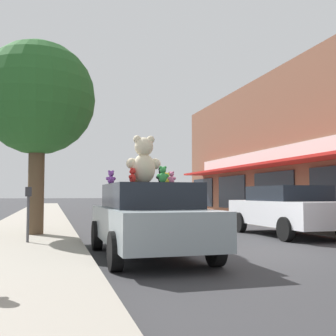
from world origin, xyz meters
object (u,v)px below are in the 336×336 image
(teddy_bear_giant, at_px, (144,160))
(teddy_bear_yellow, at_px, (167,179))
(teddy_bear_brown, at_px, (136,176))
(plush_art_car, at_px, (149,218))
(parking_meter, at_px, (28,207))
(street_tree, at_px, (38,99))
(teddy_bear_purple, at_px, (111,178))
(teddy_bear_green, at_px, (163,175))
(teddy_bear_black, at_px, (162,176))
(parked_car_far_center, at_px, (287,209))
(teddy_bear_pink, at_px, (172,178))
(teddy_bear_red, at_px, (133,176))

(teddy_bear_giant, distance_m, teddy_bear_yellow, 1.07)
(teddy_bear_brown, bearing_deg, plush_art_car, 168.18)
(parking_meter, bearing_deg, teddy_bear_yellow, -21.24)
(teddy_bear_yellow, relative_size, street_tree, 0.05)
(teddy_bear_purple, relative_size, teddy_bear_yellow, 1.14)
(teddy_bear_yellow, bearing_deg, teddy_bear_purple, 9.74)
(plush_art_car, xyz_separation_m, teddy_bear_purple, (-0.65, 0.93, 0.84))
(plush_art_car, bearing_deg, street_tree, 120.63)
(teddy_bear_purple, bearing_deg, teddy_bear_green, 105.39)
(teddy_bear_green, bearing_deg, teddy_bear_purple, -60.49)
(teddy_bear_purple, bearing_deg, plush_art_car, 115.58)
(teddy_bear_black, bearing_deg, parked_car_far_center, -142.61)
(teddy_bear_purple, relative_size, teddy_bear_black, 0.97)
(parked_car_far_center, relative_size, street_tree, 0.84)
(teddy_bear_green, relative_size, teddy_bear_brown, 0.93)
(parked_car_far_center, bearing_deg, street_tree, 174.37)
(teddy_bear_pink, relative_size, teddy_bear_green, 0.78)
(plush_art_car, xyz_separation_m, parked_car_far_center, (5.09, 3.15, 0.02))
(plush_art_car, relative_size, parking_meter, 3.53)
(teddy_bear_yellow, bearing_deg, teddy_bear_red, 62.71)
(teddy_bear_green, relative_size, parked_car_far_center, 0.07)
(teddy_bear_purple, xyz_separation_m, parked_car_far_center, (5.74, 2.22, -0.83))
(teddy_bear_purple, bearing_deg, teddy_bear_yellow, 160.78)
(teddy_bear_green, bearing_deg, teddy_bear_brown, -70.93)
(teddy_bear_red, xyz_separation_m, teddy_bear_black, (0.65, 0.20, 0.01))
(teddy_bear_black, bearing_deg, parking_meter, -30.33)
(plush_art_car, distance_m, teddy_bear_red, 0.93)
(teddy_bear_red, relative_size, street_tree, 0.06)
(parked_car_far_center, bearing_deg, teddy_bear_giant, -148.56)
(plush_art_car, distance_m, teddy_bear_giant, 1.17)
(teddy_bear_purple, distance_m, teddy_bear_green, 1.81)
(teddy_bear_pink, height_order, street_tree, street_tree)
(teddy_bear_black, relative_size, parked_car_far_center, 0.07)
(teddy_bear_red, bearing_deg, teddy_bear_giant, 157.82)
(teddy_bear_pink, xyz_separation_m, teddy_bear_brown, (-0.60, 0.65, 0.04))
(teddy_bear_giant, relative_size, teddy_bear_pink, 3.93)
(teddy_bear_green, distance_m, parking_meter, 3.69)
(teddy_bear_yellow, bearing_deg, parking_meter, -1.49)
(teddy_bear_pink, bearing_deg, teddy_bear_purple, -11.99)
(teddy_bear_purple, relative_size, teddy_bear_green, 0.99)
(parked_car_far_center, height_order, parking_meter, parked_car_far_center)
(teddy_bear_black, height_order, teddy_bear_green, teddy_bear_black)
(plush_art_car, bearing_deg, teddy_bear_yellow, 50.20)
(teddy_bear_red, xyz_separation_m, teddy_bear_pink, (0.79, -0.05, -0.03))
(teddy_bear_purple, xyz_separation_m, teddy_bear_brown, (0.47, -0.51, 0.01))
(parked_car_far_center, height_order, street_tree, street_tree)
(teddy_bear_pink, height_order, teddy_bear_brown, teddy_bear_brown)
(teddy_bear_black, height_order, teddy_bear_pink, teddy_bear_black)
(teddy_bear_giant, relative_size, teddy_bear_green, 3.07)
(teddy_bear_red, height_order, teddy_bear_pink, teddy_bear_red)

